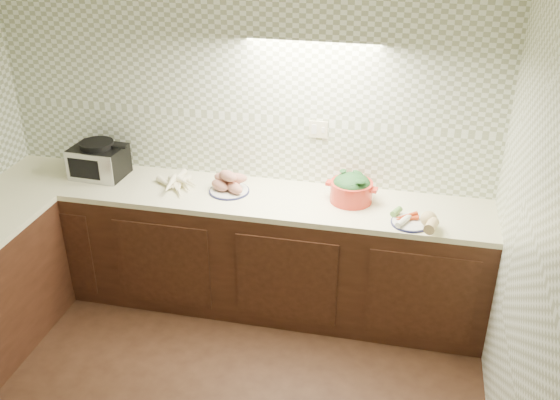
% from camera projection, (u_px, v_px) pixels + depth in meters
% --- Properties ---
extents(room, '(3.60, 3.60, 2.60)m').
position_uv_depth(room, '(132.00, 196.00, 2.76)').
color(room, black).
rests_on(room, ground).
extents(counter, '(3.60, 3.60, 0.90)m').
position_uv_depth(counter, '(98.00, 301.00, 4.02)').
color(counter, black).
rests_on(counter, ground).
extents(toaster_oven, '(0.39, 0.31, 0.27)m').
position_uv_depth(toaster_oven, '(99.00, 160.00, 4.60)').
color(toaster_oven, black).
rests_on(toaster_oven, counter).
extents(parsnip_pile, '(0.26, 0.36, 0.08)m').
position_uv_depth(parsnip_pile, '(177.00, 185.00, 4.45)').
color(parsnip_pile, '#FAF0C7').
rests_on(parsnip_pile, counter).
extents(sweet_potato_plate, '(0.29, 0.29, 0.17)m').
position_uv_depth(sweet_potato_plate, '(229.00, 184.00, 4.40)').
color(sweet_potato_plate, '#181A44').
rests_on(sweet_potato_plate, counter).
extents(onion_bowl, '(0.14, 0.14, 0.11)m').
position_uv_depth(onion_bowl, '(227.00, 179.00, 4.51)').
color(onion_bowl, black).
rests_on(onion_bowl, counter).
extents(dutch_oven, '(0.36, 0.33, 0.20)m').
position_uv_depth(dutch_oven, '(351.00, 188.00, 4.25)').
color(dutch_oven, red).
rests_on(dutch_oven, counter).
extents(veg_plate, '(0.34, 0.29, 0.12)m').
position_uv_depth(veg_plate, '(418.00, 220.00, 3.97)').
color(veg_plate, '#181A44').
rests_on(veg_plate, counter).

